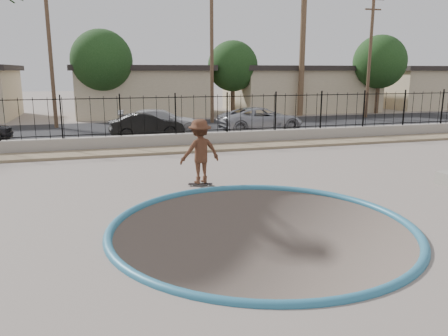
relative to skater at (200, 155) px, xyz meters
name	(u,v)px	position (x,y,z in m)	size (l,w,h in m)	color
ground	(171,162)	(0.52, 9.00, -2.09)	(120.00, 120.00, 2.20)	gray
bowl_pit	(262,227)	(0.52, -4.00, -0.99)	(6.84, 6.84, 1.80)	#51453E
coping_ring	(262,227)	(0.52, -4.00, -0.99)	(7.04, 7.04, 0.20)	teal
rock_strip	(181,149)	(0.52, 6.20, -0.93)	(42.00, 1.60, 0.11)	tan
retaining_wall	(176,140)	(0.52, 7.30, -0.69)	(42.00, 0.45, 0.60)	gray
fence	(176,115)	(0.52, 7.30, 0.51)	(40.00, 0.04, 1.80)	black
street	(157,128)	(0.52, 14.00, -0.97)	(90.00, 8.00, 0.04)	black
house_center	(141,90)	(0.52, 23.50, 0.99)	(10.60, 8.60, 3.90)	tan
house_east	(299,88)	(14.52, 23.50, 0.98)	(12.60, 8.60, 3.90)	tan
house_east_far	(429,86)	(28.52, 23.50, 0.99)	(11.60, 8.60, 3.90)	tan
palm_right	(304,19)	(12.52, 19.00, 6.34)	(2.30, 2.30, 10.30)	brown
utility_pole_left	(50,50)	(-5.48, 16.00, 3.71)	(1.70, 0.24, 9.00)	#473323
utility_pole_mid	(212,48)	(4.52, 16.00, 3.97)	(1.70, 0.24, 9.50)	#473323
utility_pole_right	(370,54)	(16.52, 16.00, 3.71)	(1.70, 0.24, 9.00)	#473323
street_tree_left	(102,61)	(-2.48, 20.00, 3.20)	(4.32, 4.32, 6.36)	#473323
street_tree_mid	(233,66)	(7.52, 21.00, 2.85)	(3.96, 3.96, 5.83)	#473323
street_tree_right	(380,62)	(19.52, 19.00, 3.20)	(4.32, 4.32, 6.36)	#473323
skater	(200,155)	(0.00, 0.00, 0.00)	(1.28, 0.73, 1.98)	brown
skateboard	(200,184)	(0.00, 0.00, -0.94)	(0.77, 0.37, 0.06)	black
car_b	(147,125)	(-0.51, 10.40, -0.32)	(1.34, 3.84, 1.27)	black
car_c	(161,122)	(0.41, 11.58, -0.27)	(1.90, 4.67, 1.36)	silver
car_d	(261,119)	(6.19, 11.04, -0.26)	(2.30, 5.00, 1.39)	#97989F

